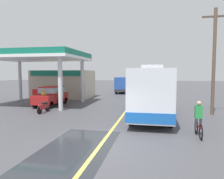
{
  "coord_description": "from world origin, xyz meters",
  "views": [
    {
      "loc": [
        2.22,
        -8.59,
        3.06
      ],
      "look_at": [
        -1.5,
        10.0,
        1.6
      ],
      "focal_mm": 34.08,
      "sensor_mm": 36.0,
      "label": 1
    }
  ],
  "objects": [
    {
      "name": "lane_divider_stripe",
      "position": [
        0.0,
        15.0,
        0.0
      ],
      "size": [
        0.16,
        50.0,
        0.01
      ],
      "primitive_type": "cube",
      "color": "#D8CC4C",
      "rests_on": "ground"
    },
    {
      "name": "pedestrian_near_pump",
      "position": [
        -7.53,
        8.82,
        0.93
      ],
      "size": [
        0.55,
        0.22,
        1.66
      ],
      "color": "#33333F",
      "rests_on": "ground"
    },
    {
      "name": "car_at_pump",
      "position": [
        -7.33,
        9.87,
        1.01
      ],
      "size": [
        1.7,
        4.2,
        1.82
      ],
      "color": "maroon",
      "rests_on": "ground"
    },
    {
      "name": "pedestrian_by_shop",
      "position": [
        -6.3,
        9.65,
        0.93
      ],
      "size": [
        0.55,
        0.22,
        1.66
      ],
      "color": "#33333F",
      "rests_on": "ground"
    },
    {
      "name": "cyclist_on_shoulder",
      "position": [
        4.35,
        2.22,
        0.78
      ],
      "size": [
        0.34,
        1.82,
        1.72
      ],
      "color": "black",
      "rests_on": "ground"
    },
    {
      "name": "utility_pole_roadside",
      "position": [
        6.44,
        8.1,
        4.04
      ],
      "size": [
        1.8,
        0.24,
        7.71
      ],
      "color": "brown",
      "rests_on": "ground"
    },
    {
      "name": "ground",
      "position": [
        0.0,
        20.0,
        0.0
      ],
      "size": [
        120.0,
        120.0,
        0.0
      ],
      "primitive_type": "plane",
      "color": "#424247"
    },
    {
      "name": "coach_bus_main",
      "position": [
        2.03,
        7.64,
        1.72
      ],
      "size": [
        2.6,
        11.04,
        3.69
      ],
      "color": "silver",
      "rests_on": "ground"
    },
    {
      "name": "gas_station_roadside",
      "position": [
        -9.01,
        14.43,
        2.63
      ],
      "size": [
        9.1,
        11.95,
        5.1
      ],
      "color": "#147259",
      "rests_on": "ground"
    },
    {
      "name": "minibus_opposing_lane",
      "position": [
        -2.51,
        24.57,
        1.47
      ],
      "size": [
        2.04,
        6.13,
        2.44
      ],
      "color": "#264C9E",
      "rests_on": "ground"
    },
    {
      "name": "motorcycle_parked_forecourt",
      "position": [
        -6.2,
        6.41,
        0.44
      ],
      "size": [
        0.55,
        1.8,
        0.92
      ],
      "color": "black",
      "rests_on": "ground"
    },
    {
      "name": "wet_puddle_patch",
      "position": [
        -0.87,
        -0.74,
        0.0
      ],
      "size": [
        2.78,
        5.82,
        0.01
      ],
      "primitive_type": "cube",
      "color": "#26282D",
      "rests_on": "ground"
    }
  ]
}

